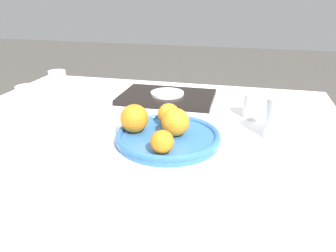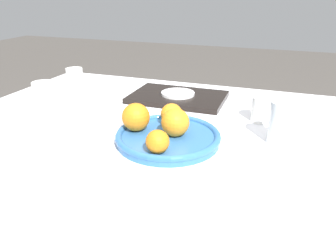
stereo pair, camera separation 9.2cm
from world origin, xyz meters
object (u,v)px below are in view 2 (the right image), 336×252
orange_3 (158,142)px  water_glass (281,123)px  fruit_platter (168,137)px  side_plate (178,93)px  serving_tray (178,97)px  orange_1 (172,114)px  orange_2 (136,117)px  orange_0 (175,122)px  cup_1 (75,77)px  cup_2 (262,109)px  cup_0 (44,91)px

orange_3 → water_glass: size_ratio=0.50×
fruit_platter → side_plate: bearing=103.9°
serving_tray → side_plate: 0.01m
fruit_platter → water_glass: water_glass is taller
orange_1 → side_plate: bearing=104.4°
fruit_platter → orange_2: orange_2 is taller
orange_1 → orange_3: 0.19m
orange_3 → serving_tray: (-0.10, 0.49, -0.04)m
orange_0 → orange_3: orange_0 is taller
cup_1 → cup_2: size_ratio=0.96×
orange_1 → serving_tray: 0.31m
orange_2 → water_glass: bearing=14.2°
fruit_platter → orange_2: bearing=178.3°
orange_0 → water_glass: bearing=19.3°
side_plate → fruit_platter: bearing=-76.1°
orange_2 → orange_3: bearing=-45.1°
cup_1 → orange_0: bearing=-33.7°
cup_0 → side_plate: bearing=19.1°
cup_0 → cup_2: bearing=3.5°
orange_1 → side_plate: 0.31m
serving_tray → orange_0: bearing=-73.1°
side_plate → orange_3: bearing=-77.9°
orange_2 → cup_0: bearing=157.8°
orange_3 → cup_2: (0.23, 0.36, -0.01)m
water_glass → orange_2: bearing=-165.8°
cup_0 → orange_1: bearing=-12.3°
orange_2 → water_glass: (0.40, 0.10, -0.00)m
orange_0 → side_plate: (-0.11, 0.37, -0.04)m
water_glass → side_plate: 0.48m
serving_tray → cup_0: (-0.50, -0.17, 0.03)m
orange_0 → cup_0: (-0.61, 0.20, -0.03)m
orange_2 → orange_3: orange_2 is taller
fruit_platter → cup_0: 0.63m
cup_2 → water_glass: bearing=-67.5°
fruit_platter → orange_3: size_ratio=4.92×
fruit_platter → side_plate: (-0.09, 0.38, 0.01)m
orange_1 → water_glass: (0.32, 0.03, 0.01)m
cup_2 → side_plate: bearing=159.8°
cup_1 → fruit_platter: bearing=-34.9°
orange_0 → orange_1: (-0.04, 0.07, -0.01)m
orange_0 → side_plate: bearing=106.9°
orange_2 → cup_2: bearing=36.8°
orange_0 → orange_1: bearing=116.6°
orange_2 → cup_2: (0.34, 0.25, -0.02)m
water_glass → cup_0: 0.90m
orange_1 → side_plate: orange_1 is taller
cup_1 → water_glass: bearing=-19.1°
cup_0 → fruit_platter: bearing=-19.0°
fruit_platter → cup_2: size_ratio=3.69×
side_plate → water_glass: bearing=-34.8°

